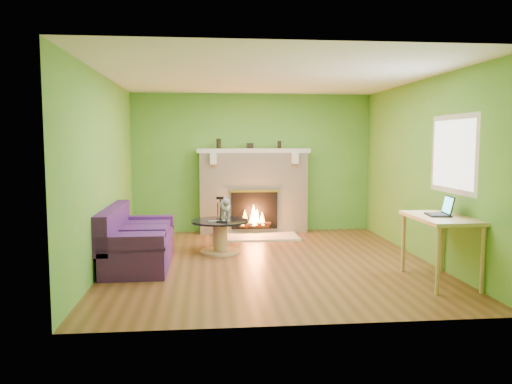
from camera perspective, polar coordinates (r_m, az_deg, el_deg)
floor at (r=7.20m, az=1.44°, el=-7.94°), size 5.00×5.00×0.00m
ceiling at (r=7.05m, az=1.50°, el=13.06°), size 5.00×5.00×0.00m
wall_back at (r=9.49m, az=-0.40°, el=3.32°), size 5.00×0.00×5.00m
wall_front at (r=4.54m, az=5.36°, el=0.61°), size 5.00×0.00×5.00m
wall_left at (r=7.09m, az=-16.91°, el=2.24°), size 0.00×5.00×5.00m
wall_right at (r=7.62m, az=18.53°, el=2.42°), size 0.00×5.00×5.00m
window_frame at (r=6.79m, az=21.63°, el=4.05°), size 0.00×1.20×1.20m
window_pane at (r=6.79m, az=21.57°, el=4.05°), size 0.00×1.06×1.06m
fireplace at (r=9.34m, az=-0.29°, el=0.04°), size 2.10×0.46×1.58m
hearth at (r=8.94m, az=0.02°, el=-5.12°), size 1.50×0.75×0.03m
mantel at (r=9.28m, az=-0.28°, el=4.75°), size 2.10×0.28×0.08m
sofa at (r=7.16m, az=-13.57°, el=-5.61°), size 0.86×1.80×0.81m
coffee_table at (r=7.73m, az=-4.11°, el=-4.81°), size 0.89×0.89×0.50m
desk at (r=6.44m, az=20.39°, el=-3.48°), size 0.63×1.09×0.81m
cat at (r=7.71m, az=-3.55°, el=-1.82°), size 0.24×0.60×0.37m
remote_silver at (r=7.57m, az=-4.86°, el=-3.33°), size 0.18×0.09×0.02m
remote_black at (r=7.51m, az=-3.93°, el=-3.40°), size 0.16×0.10×0.02m
laptop at (r=6.45m, az=20.11°, el=-1.48°), size 0.33×0.36×0.24m
fire_tools at (r=8.99m, az=-4.08°, el=-2.73°), size 0.19×0.19×0.70m
mantel_vase_left at (r=9.27m, az=-4.30°, el=5.54°), size 0.08×0.08×0.18m
mantel_vase_right at (r=9.36m, az=2.69°, el=5.43°), size 0.07×0.07×0.14m
mantel_box at (r=9.30m, az=-0.69°, el=5.31°), size 0.12×0.08×0.10m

